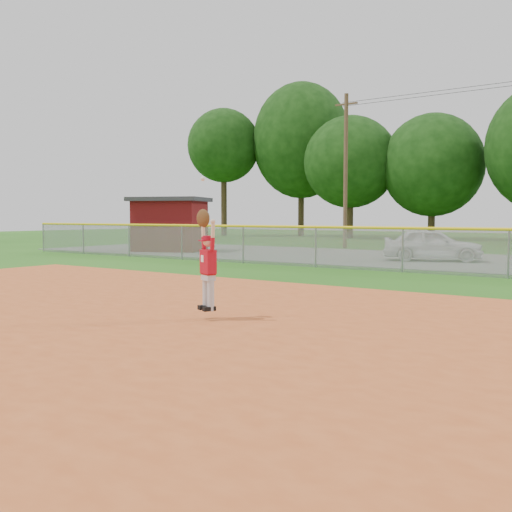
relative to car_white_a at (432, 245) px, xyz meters
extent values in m
plane|color=#255C15|center=(0.64, -15.17, -0.71)|extent=(120.00, 120.00, 0.00)
cube|color=#BE5222|center=(0.64, -18.17, -0.69)|extent=(24.00, 16.00, 0.04)
cube|color=slate|center=(0.64, 0.83, -0.70)|extent=(44.00, 10.00, 0.03)
imported|color=white|center=(0.00, 0.00, 0.00)|extent=(4.33, 2.88, 1.37)
cube|color=#560C0D|center=(-13.79, -1.22, 0.63)|extent=(4.14, 3.65, 2.69)
cube|color=#333338|center=(-13.79, -1.22, 2.08)|extent=(4.69, 4.21, 0.21)
cube|color=gray|center=(0.64, -5.17, 0.04)|extent=(40.00, 0.03, 1.50)
cylinder|color=yellow|center=(0.64, -5.17, 0.79)|extent=(40.00, 0.10, 0.10)
cylinder|color=gray|center=(-19.36, -5.17, 0.04)|extent=(0.06, 0.06, 1.50)
cylinder|color=gray|center=(-16.03, -5.17, 0.04)|extent=(0.06, 0.06, 1.50)
cylinder|color=gray|center=(-12.69, -5.17, 0.04)|extent=(0.06, 0.06, 1.50)
cylinder|color=gray|center=(-9.36, -5.17, 0.04)|extent=(0.06, 0.06, 1.50)
cylinder|color=gray|center=(-6.03, -5.17, 0.04)|extent=(0.06, 0.06, 1.50)
cylinder|color=gray|center=(-2.69, -5.17, 0.04)|extent=(0.06, 0.06, 1.50)
cylinder|color=gray|center=(0.64, -5.17, 0.04)|extent=(0.06, 0.06, 1.50)
cylinder|color=gray|center=(3.97, -5.17, 0.04)|extent=(0.06, 0.06, 1.50)
cylinder|color=#4C3823|center=(-7.36, 6.83, 3.79)|extent=(0.24, 0.24, 9.00)
cube|color=#4C3823|center=(-7.36, 6.83, 7.69)|extent=(1.40, 0.10, 0.10)
cylinder|color=#422D1C|center=(-26.61, 19.84, 2.22)|extent=(0.56, 0.56, 5.87)
ellipsoid|color=#193F0F|center=(-26.61, 19.84, 7.95)|extent=(6.95, 6.95, 7.05)
cylinder|color=#422D1C|center=(-19.97, 23.23, 2.33)|extent=(0.56, 0.56, 6.10)
ellipsoid|color=#193F0F|center=(-19.97, 23.23, 8.29)|extent=(9.19, 9.19, 10.85)
cylinder|color=#422D1C|center=(-13.98, 21.36, 1.50)|extent=(0.56, 0.56, 4.43)
ellipsoid|color=#193F0F|center=(-13.98, 21.36, 5.83)|extent=(8.01, 8.01, 7.88)
cylinder|color=#422D1C|center=(-7.43, 23.00, 1.34)|extent=(0.56, 0.56, 4.11)
ellipsoid|color=#193F0F|center=(-7.43, 23.00, 5.35)|extent=(8.19, 8.19, 8.39)
cylinder|color=silver|center=(0.94, -15.86, -0.22)|extent=(0.16, 0.16, 0.56)
cylinder|color=silver|center=(1.12, -15.94, -0.22)|extent=(0.16, 0.16, 0.56)
cube|color=black|center=(0.93, -15.89, -0.46)|extent=(0.20, 0.25, 0.08)
cube|color=black|center=(1.11, -15.97, -0.46)|extent=(0.20, 0.25, 0.08)
cube|color=silver|center=(1.03, -15.90, 0.09)|extent=(0.33, 0.27, 0.11)
cube|color=maroon|center=(1.03, -15.90, 0.16)|extent=(0.35, 0.28, 0.04)
cube|color=#A90C1B|center=(1.03, -15.90, 0.37)|extent=(0.38, 0.30, 0.43)
cube|color=white|center=(0.95, -15.97, 0.43)|extent=(0.09, 0.05, 0.12)
sphere|color=beige|center=(1.03, -15.90, 0.73)|extent=(0.25, 0.25, 0.19)
cylinder|color=#A1091E|center=(1.03, -15.90, 0.79)|extent=(0.26, 0.26, 0.09)
cube|color=#A1091E|center=(0.99, -15.99, 0.75)|extent=(0.18, 0.16, 0.02)
cylinder|color=#A90C1B|center=(0.87, -15.82, 0.70)|extent=(0.13, 0.12, 0.23)
cylinder|color=beige|center=(0.85, -15.81, 0.93)|extent=(0.10, 0.10, 0.25)
ellipsoid|color=#4C2D14|center=(0.85, -15.81, 1.14)|extent=(0.32, 0.24, 0.34)
sphere|color=white|center=(0.85, -15.81, 1.86)|extent=(0.11, 0.11, 0.09)
cylinder|color=#A90C1B|center=(1.20, -15.97, 0.70)|extent=(0.13, 0.12, 0.23)
cylinder|color=beige|center=(1.22, -15.98, 0.93)|extent=(0.10, 0.10, 0.25)
sphere|color=beige|center=(1.22, -15.98, 1.09)|extent=(0.12, 0.12, 0.09)
camera|label=1|loc=(7.55, -23.74, 1.18)|focal=40.00mm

